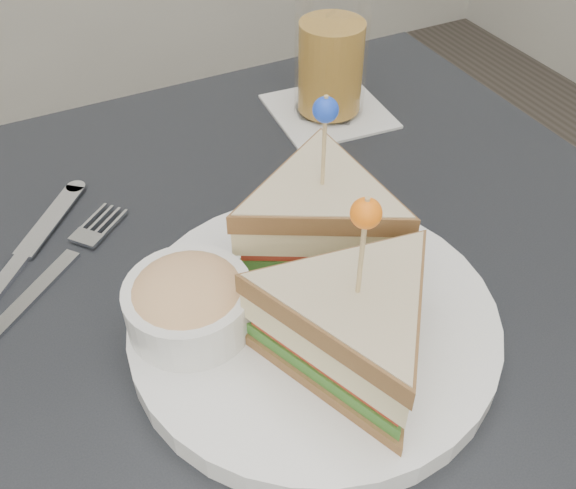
{
  "coord_description": "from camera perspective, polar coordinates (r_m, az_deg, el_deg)",
  "views": [
    {
      "loc": [
        -0.17,
        -0.34,
        1.16
      ],
      "look_at": [
        0.01,
        0.01,
        0.8
      ],
      "focal_mm": 40.0,
      "sensor_mm": 36.0,
      "label": 1
    }
  ],
  "objects": [
    {
      "name": "drink_set",
      "position": [
        0.77,
        3.85,
        16.5
      ],
      "size": [
        0.14,
        0.14,
        0.17
      ],
      "rotation": [
        0.0,
        0.0,
        -0.08
      ],
      "color": "silver",
      "rests_on": "table"
    },
    {
      "name": "plate_meal",
      "position": [
        0.5,
        2.59,
        -3.43
      ],
      "size": [
        0.39,
        0.39,
        0.18
      ],
      "rotation": [
        0.0,
        0.0,
        0.38
      ],
      "color": "white",
      "rests_on": "table"
    },
    {
      "name": "table",
      "position": [
        0.62,
        -0.42,
        -9.52
      ],
      "size": [
        0.8,
        0.8,
        0.75
      ],
      "color": "black",
      "rests_on": "ground"
    },
    {
      "name": "cutlery_fork",
      "position": [
        0.62,
        -19.59,
        -1.77
      ],
      "size": [
        0.17,
        0.15,
        0.01
      ],
      "rotation": [
        0.0,
        0.0,
        -0.87
      ],
      "color": "#B8BCC4",
      "rests_on": "table"
    },
    {
      "name": "cutlery_knife",
      "position": [
        0.64,
        -22.17,
        -0.49
      ],
      "size": [
        0.14,
        0.16,
        0.01
      ],
      "rotation": [
        0.0,
        0.0,
        -0.69
      ],
      "color": "silver",
      "rests_on": "table"
    }
  ]
}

